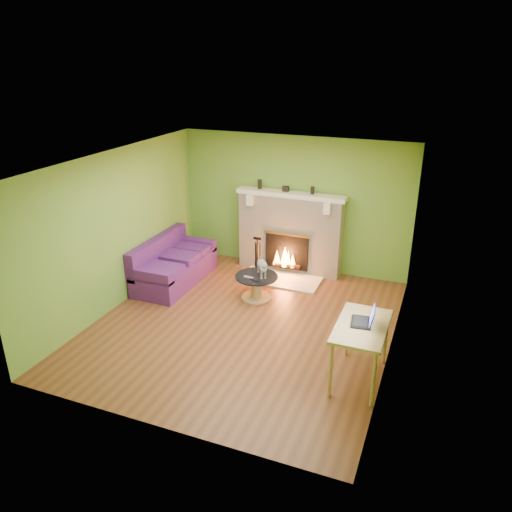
% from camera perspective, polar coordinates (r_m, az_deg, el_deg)
% --- Properties ---
extents(floor, '(5.00, 5.00, 0.00)m').
position_cam_1_polar(floor, '(7.99, -1.43, -7.83)').
color(floor, brown).
rests_on(floor, ground).
extents(ceiling, '(5.00, 5.00, 0.00)m').
position_cam_1_polar(ceiling, '(7.05, -1.63, 10.76)').
color(ceiling, white).
rests_on(ceiling, wall_back).
extents(wall_back, '(5.00, 0.00, 5.00)m').
position_cam_1_polar(wall_back, '(9.64, 4.33, 5.95)').
color(wall_back, '#639932').
rests_on(wall_back, floor).
extents(wall_front, '(5.00, 0.00, 5.00)m').
position_cam_1_polar(wall_front, '(5.44, -11.99, -8.17)').
color(wall_front, '#639932').
rests_on(wall_front, floor).
extents(wall_left, '(0.00, 5.00, 5.00)m').
position_cam_1_polar(wall_left, '(8.51, -15.63, 2.90)').
color(wall_left, '#639932').
rests_on(wall_left, floor).
extents(wall_right, '(0.00, 5.00, 5.00)m').
position_cam_1_polar(wall_right, '(6.92, 15.90, -1.68)').
color(wall_right, '#639932').
rests_on(wall_right, floor).
extents(window_frame, '(0.00, 1.20, 1.20)m').
position_cam_1_polar(window_frame, '(6.00, 15.03, -2.77)').
color(window_frame, silver).
rests_on(window_frame, wall_right).
extents(window_pane, '(0.00, 1.06, 1.06)m').
position_cam_1_polar(window_pane, '(6.00, 14.96, -2.76)').
color(window_pane, white).
rests_on(window_pane, wall_right).
extents(fireplace, '(2.10, 0.46, 1.58)m').
position_cam_1_polar(fireplace, '(9.64, 3.91, 2.66)').
color(fireplace, beige).
rests_on(fireplace, floor).
extents(hearth, '(1.50, 0.75, 0.03)m').
position_cam_1_polar(hearth, '(9.48, 2.82, -2.64)').
color(hearth, '#EEE3C4').
rests_on(hearth, floor).
extents(mantel, '(2.10, 0.28, 0.08)m').
position_cam_1_polar(mantel, '(9.39, 3.99, 7.03)').
color(mantel, silver).
rests_on(mantel, fireplace).
extents(sofa, '(0.87, 1.85, 0.83)m').
position_cam_1_polar(sofa, '(9.42, -9.51, -1.06)').
color(sofa, '#45195F').
rests_on(sofa, floor).
extents(coffee_table, '(0.75, 0.75, 0.42)m').
position_cam_1_polar(coffee_table, '(8.69, 0.06, -3.36)').
color(coffee_table, tan).
rests_on(coffee_table, floor).
extents(desk, '(0.64, 1.10, 0.81)m').
position_cam_1_polar(desk, '(6.56, 11.96, -8.47)').
color(desk, tan).
rests_on(desk, floor).
extents(cat, '(0.45, 0.56, 0.34)m').
position_cam_1_polar(cat, '(8.56, 0.68, -1.21)').
color(cat, slate).
rests_on(cat, coffee_table).
extents(remote_silver, '(0.17, 0.06, 0.02)m').
position_cam_1_polar(remote_silver, '(8.55, -0.86, -2.44)').
color(remote_silver, gray).
rests_on(remote_silver, coffee_table).
extents(remote_black, '(0.16, 0.10, 0.02)m').
position_cam_1_polar(remote_black, '(8.45, -0.26, -2.73)').
color(remote_black, black).
rests_on(remote_black, coffee_table).
extents(laptop, '(0.33, 0.37, 0.25)m').
position_cam_1_polar(laptop, '(6.49, 12.03, -6.52)').
color(laptop, black).
rests_on(laptop, desk).
extents(fire_tools, '(0.19, 0.19, 0.71)m').
position_cam_1_polar(fire_tools, '(9.62, 0.15, 0.20)').
color(fire_tools, black).
rests_on(fire_tools, hearth).
extents(mantel_vase_left, '(0.08, 0.08, 0.18)m').
position_cam_1_polar(mantel_vase_left, '(9.59, 0.42, 8.21)').
color(mantel_vase_left, black).
rests_on(mantel_vase_left, mantel).
extents(mantel_vase_right, '(0.07, 0.07, 0.14)m').
position_cam_1_polar(mantel_vase_right, '(9.28, 6.47, 7.46)').
color(mantel_vase_right, black).
rests_on(mantel_vase_right, mantel).
extents(mantel_box, '(0.12, 0.08, 0.10)m').
position_cam_1_polar(mantel_box, '(9.43, 3.41, 7.67)').
color(mantel_box, black).
rests_on(mantel_box, mantel).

